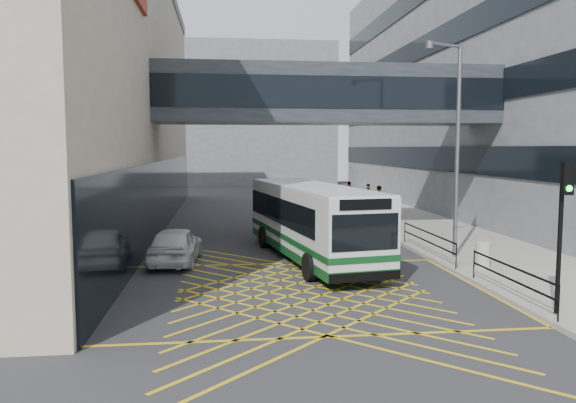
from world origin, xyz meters
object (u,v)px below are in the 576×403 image
object	(u,v)px
bus	(310,220)
pedestrian_a	(378,200)
car_silver	(326,210)
traffic_light	(563,216)
car_white	(176,245)
pedestrian_c	(349,193)
litter_bin	(483,255)
street_lamp	(454,138)
car_dark	(283,209)
pedestrian_b	(369,195)

from	to	relation	value
bus	pedestrian_a	bearing A→B (deg)	54.54
car_silver	traffic_light	size ratio (longest dim) A/B	1.08
bus	traffic_light	world-z (taller)	traffic_light
car_white	pedestrian_c	distance (m)	23.61
car_silver	litter_bin	size ratio (longest dim) A/B	4.68
car_silver	pedestrian_a	size ratio (longest dim) A/B	2.33
car_white	pedestrian_a	bearing A→B (deg)	-126.16
car_white	pedestrian_c	size ratio (longest dim) A/B	2.57
street_lamp	car_white	bearing A→B (deg)	151.16
pedestrian_a	pedestrian_c	distance (m)	5.87
litter_bin	pedestrian_c	bearing A→B (deg)	89.70
bus	car_silver	distance (m)	12.58
litter_bin	traffic_light	bearing A→B (deg)	-96.88
car_dark	pedestrian_c	world-z (taller)	pedestrian_c
pedestrian_a	pedestrian_b	distance (m)	5.95
car_white	litter_bin	distance (m)	12.15
car_silver	traffic_light	distance (m)	21.65
car_white	pedestrian_b	world-z (taller)	pedestrian_b
traffic_light	pedestrian_c	distance (m)	29.40
bus	car_silver	bearing A→B (deg)	67.09
street_lamp	pedestrian_c	size ratio (longest dim) A/B	4.58
litter_bin	pedestrian_b	xyz separation A→B (m)	(1.70, 23.31, 0.36)
bus	street_lamp	bearing A→B (deg)	-20.03
pedestrian_a	car_silver	bearing A→B (deg)	-13.33
car_white	car_dark	xyz separation A→B (m)	(5.86, 13.24, -0.03)
pedestrian_c	bus	bearing A→B (deg)	77.10
pedestrian_a	pedestrian_c	xyz separation A→B (m)	(-0.69, 5.83, -0.03)
street_lamp	bus	bearing A→B (deg)	144.76
bus	pedestrian_a	size ratio (longest dim) A/B	5.90
car_white	car_dark	size ratio (longest dim) A/B	1.02
car_silver	car_white	bearing A→B (deg)	45.54
litter_bin	car_silver	bearing A→B (deg)	102.02
traffic_light	pedestrian_c	bearing A→B (deg)	90.56
street_lamp	litter_bin	world-z (taller)	street_lamp
car_white	street_lamp	distance (m)	12.23
traffic_light	pedestrian_a	bearing A→B (deg)	88.47
car_dark	pedestrian_c	size ratio (longest dim) A/B	2.52
car_white	street_lamp	xyz separation A→B (m)	(11.40, -0.85, 4.34)
car_dark	pedestrian_b	bearing A→B (deg)	-117.00
car_white	traffic_light	size ratio (longest dim) A/B	1.17
traffic_light	litter_bin	distance (m)	6.52
pedestrian_a	traffic_light	bearing A→B (deg)	45.47
car_dark	street_lamp	xyz separation A→B (m)	(5.54, -14.09, 4.36)
litter_bin	pedestrian_b	size ratio (longest dim) A/B	0.58
car_white	pedestrian_b	xyz separation A→B (m)	(13.50, 20.43, 0.23)
bus	traffic_light	bearing A→B (deg)	-68.64
car_dark	car_silver	bearing A→B (deg)	-176.93
bus	car_dark	distance (m)	13.03
pedestrian_b	traffic_light	bearing A→B (deg)	-91.05
pedestrian_c	pedestrian_b	bearing A→B (deg)	-173.54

